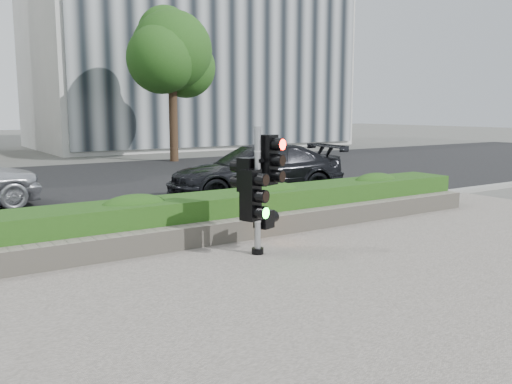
# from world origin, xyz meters

# --- Properties ---
(ground) EXTENTS (120.00, 120.00, 0.00)m
(ground) POSITION_xyz_m (0.00, 0.00, 0.00)
(ground) COLOR #51514C
(ground) RESTS_ON ground
(sidewalk) EXTENTS (16.00, 11.00, 0.03)m
(sidewalk) POSITION_xyz_m (0.00, -2.50, 0.01)
(sidewalk) COLOR #9E9389
(sidewalk) RESTS_ON ground
(road) EXTENTS (60.00, 13.00, 0.02)m
(road) POSITION_xyz_m (0.00, 10.00, 0.01)
(road) COLOR black
(road) RESTS_ON ground
(curb) EXTENTS (60.00, 0.25, 0.12)m
(curb) POSITION_xyz_m (0.00, 3.15, 0.06)
(curb) COLOR gray
(curb) RESTS_ON ground
(stone_wall) EXTENTS (12.00, 0.32, 0.34)m
(stone_wall) POSITION_xyz_m (0.00, 1.90, 0.20)
(stone_wall) COLOR gray
(stone_wall) RESTS_ON sidewalk
(hedge) EXTENTS (12.00, 1.00, 0.68)m
(hedge) POSITION_xyz_m (0.00, 2.55, 0.37)
(hedge) COLOR #3F7724
(hedge) RESTS_ON sidewalk
(building_right) EXTENTS (18.00, 10.00, 12.00)m
(building_right) POSITION_xyz_m (11.00, 25.00, 6.00)
(building_right) COLOR #B7B7B2
(building_right) RESTS_ON ground
(tree_right) EXTENTS (4.10, 3.58, 6.53)m
(tree_right) POSITION_xyz_m (5.48, 15.55, 4.48)
(tree_right) COLOR black
(tree_right) RESTS_ON ground
(traffic_signal) EXTENTS (0.70, 0.61, 1.91)m
(traffic_signal) POSITION_xyz_m (0.13, 0.99, 1.08)
(traffic_signal) COLOR black
(traffic_signal) RESTS_ON sidewalk
(car_dark) EXTENTS (4.70, 2.37, 1.31)m
(car_dark) POSITION_xyz_m (3.10, 5.52, 0.67)
(car_dark) COLOR black
(car_dark) RESTS_ON road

